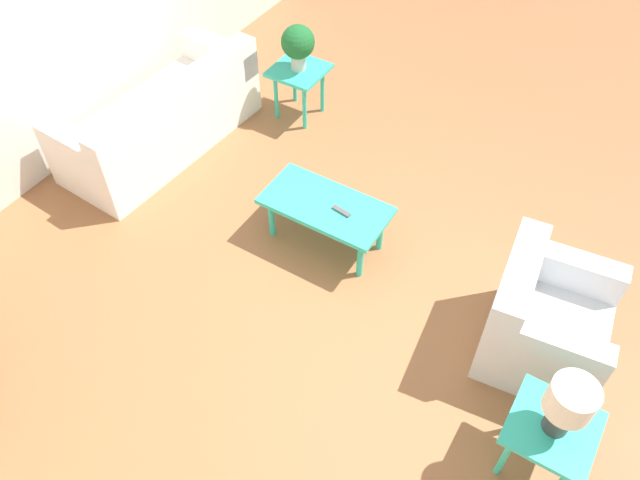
{
  "coord_description": "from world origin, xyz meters",
  "views": [
    {
      "loc": [
        -1.32,
        2.67,
        3.87
      ],
      "look_at": [
        0.22,
        0.17,
        0.55
      ],
      "focal_mm": 35.0,
      "sensor_mm": 36.0,
      "label": 1
    }
  ],
  "objects_px": {
    "sofa": "(163,120)",
    "side_table_lamp": "(550,433)",
    "table_lamp": "(569,404)",
    "side_table_plant": "(299,76)",
    "armchair": "(541,321)",
    "potted_plant": "(298,44)",
    "coffee_table": "(326,209)"
  },
  "relations": [
    {
      "from": "table_lamp",
      "to": "side_table_plant",
      "type": "bearing_deg",
      "value": -35.27
    },
    {
      "from": "sofa",
      "to": "table_lamp",
      "type": "xyz_separation_m",
      "value": [
        -3.99,
        1.18,
        0.5
      ]
    },
    {
      "from": "sofa",
      "to": "armchair",
      "type": "xyz_separation_m",
      "value": [
        -3.69,
        0.37,
        0.04
      ]
    },
    {
      "from": "armchair",
      "to": "side_table_plant",
      "type": "xyz_separation_m",
      "value": [
        2.89,
        -1.44,
        0.1
      ]
    },
    {
      "from": "sofa",
      "to": "potted_plant",
      "type": "distance_m",
      "value": 1.43
    },
    {
      "from": "armchair",
      "to": "table_lamp",
      "type": "relative_size",
      "value": 2.12
    },
    {
      "from": "armchair",
      "to": "coffee_table",
      "type": "relative_size",
      "value": 0.91
    },
    {
      "from": "potted_plant",
      "to": "armchair",
      "type": "bearing_deg",
      "value": 153.47
    },
    {
      "from": "armchair",
      "to": "side_table_lamp",
      "type": "xyz_separation_m",
      "value": [
        -0.29,
        0.81,
        0.1
      ]
    },
    {
      "from": "armchair",
      "to": "potted_plant",
      "type": "bearing_deg",
      "value": 56.8
    },
    {
      "from": "side_table_lamp",
      "to": "table_lamp",
      "type": "relative_size",
      "value": 1.21
    },
    {
      "from": "armchair",
      "to": "potted_plant",
      "type": "distance_m",
      "value": 3.26
    },
    {
      "from": "coffee_table",
      "to": "potted_plant",
      "type": "xyz_separation_m",
      "value": [
        1.11,
        -1.33,
        0.41
      ]
    },
    {
      "from": "coffee_table",
      "to": "potted_plant",
      "type": "distance_m",
      "value": 1.78
    },
    {
      "from": "sofa",
      "to": "armchair",
      "type": "distance_m",
      "value": 3.71
    },
    {
      "from": "side_table_lamp",
      "to": "potted_plant",
      "type": "relative_size",
      "value": 1.2
    },
    {
      "from": "sofa",
      "to": "side_table_plant",
      "type": "height_order",
      "value": "sofa"
    },
    {
      "from": "armchair",
      "to": "potted_plant",
      "type": "height_order",
      "value": "potted_plant"
    },
    {
      "from": "potted_plant",
      "to": "table_lamp",
      "type": "distance_m",
      "value": 3.9
    },
    {
      "from": "coffee_table",
      "to": "side_table_plant",
      "type": "distance_m",
      "value": 1.73
    },
    {
      "from": "sofa",
      "to": "side_table_plant",
      "type": "relative_size",
      "value": 3.8
    },
    {
      "from": "table_lamp",
      "to": "potted_plant",
      "type": "bearing_deg",
      "value": -35.27
    },
    {
      "from": "table_lamp",
      "to": "sofa",
      "type": "bearing_deg",
      "value": -16.49
    },
    {
      "from": "sofa",
      "to": "armchair",
      "type": "height_order",
      "value": "armchair"
    },
    {
      "from": "sofa",
      "to": "side_table_lamp",
      "type": "bearing_deg",
      "value": 76.69
    },
    {
      "from": "potted_plant",
      "to": "side_table_lamp",
      "type": "bearing_deg",
      "value": 144.73
    },
    {
      "from": "side_table_plant",
      "to": "table_lamp",
      "type": "height_order",
      "value": "table_lamp"
    },
    {
      "from": "coffee_table",
      "to": "side_table_lamp",
      "type": "xyz_separation_m",
      "value": [
        -2.08,
        0.92,
        0.06
      ]
    },
    {
      "from": "coffee_table",
      "to": "table_lamp",
      "type": "relative_size",
      "value": 2.32
    },
    {
      "from": "side_table_lamp",
      "to": "table_lamp",
      "type": "xyz_separation_m",
      "value": [
        -0.0,
        0.0,
        0.36
      ]
    },
    {
      "from": "side_table_plant",
      "to": "side_table_lamp",
      "type": "height_order",
      "value": "same"
    },
    {
      "from": "side_table_plant",
      "to": "side_table_lamp",
      "type": "relative_size",
      "value": 1.0
    }
  ]
}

